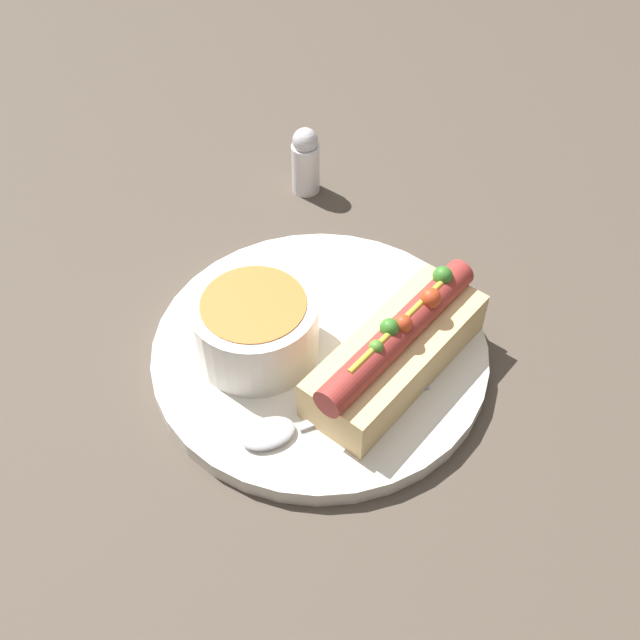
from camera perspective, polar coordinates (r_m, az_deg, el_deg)
The scene contains 6 objects.
ground_plane at distance 0.66m, azimuth -0.00°, elevation -2.85°, with size 4.00×4.00×0.00m, color #4C4238.
dinner_plate at distance 0.65m, azimuth -0.00°, elevation -2.39°, with size 0.29×0.29×0.02m.
hot_dog at distance 0.61m, azimuth 5.92°, elevation -2.20°, with size 0.19×0.11×0.07m.
soup_bowl at distance 0.62m, azimuth -4.96°, elevation -0.37°, with size 0.11×0.11×0.06m.
spoon at distance 0.59m, azimuth -2.14°, elevation -8.28°, with size 0.12×0.12×0.01m.
salt_shaker at distance 0.81m, azimuth -1.11°, elevation 12.04°, with size 0.03×0.03×0.08m.
Camera 1 is at (-0.38, -0.17, 0.51)m, focal length 42.00 mm.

